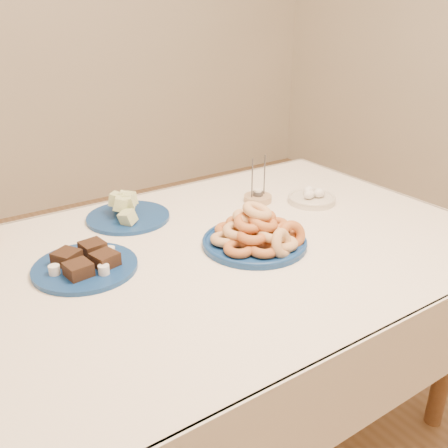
# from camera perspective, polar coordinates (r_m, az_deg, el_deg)

# --- Properties ---
(ground) EXTENTS (5.00, 5.00, 0.00)m
(ground) POSITION_cam_1_polar(r_m,az_deg,el_deg) (1.95, -0.90, -22.90)
(ground) COLOR brown
(ground) RESTS_ON ground
(dining_table) EXTENTS (1.71, 1.11, 0.75)m
(dining_table) POSITION_cam_1_polar(r_m,az_deg,el_deg) (1.54, -1.05, -6.36)
(dining_table) COLOR brown
(dining_table) RESTS_ON ground
(donut_platter) EXTENTS (0.39, 0.39, 0.14)m
(donut_platter) POSITION_cam_1_polar(r_m,az_deg,el_deg) (1.50, 3.77, -1.17)
(donut_platter) COLOR navy
(donut_platter) RESTS_ON dining_table
(melon_plate) EXTENTS (0.34, 0.34, 0.10)m
(melon_plate) POSITION_cam_1_polar(r_m,az_deg,el_deg) (1.72, -11.09, 1.47)
(melon_plate) COLOR navy
(melon_plate) RESTS_ON dining_table
(brownie_plate) EXTENTS (0.36, 0.36, 0.05)m
(brownie_plate) POSITION_cam_1_polar(r_m,az_deg,el_deg) (1.43, -15.54, -4.44)
(brownie_plate) COLOR navy
(brownie_plate) RESTS_ON dining_table
(candle_holder) EXTENTS (0.11, 0.11, 0.17)m
(candle_holder) POSITION_cam_1_polar(r_m,az_deg,el_deg) (1.85, 3.88, 3.06)
(candle_holder) COLOR #A6805C
(candle_holder) RESTS_ON dining_table
(egg_bowl) EXTENTS (0.18, 0.18, 0.06)m
(egg_bowl) POSITION_cam_1_polar(r_m,az_deg,el_deg) (1.86, 10.00, 2.95)
(egg_bowl) COLOR beige
(egg_bowl) RESTS_ON dining_table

